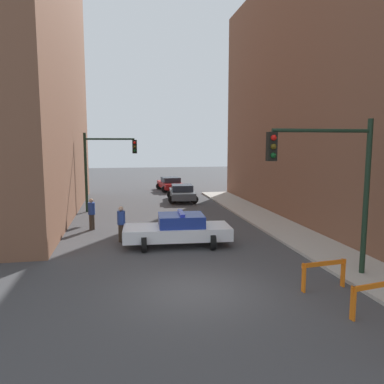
{
  "coord_description": "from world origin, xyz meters",
  "views": [
    {
      "loc": [
        -2.13,
        -10.83,
        4.52
      ],
      "look_at": [
        1.25,
        6.93,
        2.16
      ],
      "focal_mm": 35.0,
      "sensor_mm": 36.0,
      "label": 1
    }
  ],
  "objects_px": {
    "pedestrian_corner": "(92,214)",
    "barrier_back": "(324,270)",
    "pedestrian_crossing": "(121,223)",
    "traffic_light_far": "(103,161)",
    "parked_car_mid": "(170,184)",
    "police_car": "(178,230)",
    "traffic_light_near": "(336,174)",
    "parked_car_near": "(182,193)",
    "barrier_mid": "(375,293)"
  },
  "relations": [
    {
      "from": "pedestrian_corner",
      "to": "barrier_back",
      "type": "relative_size",
      "value": 1.04
    },
    {
      "from": "barrier_back",
      "to": "pedestrian_crossing",
      "type": "bearing_deg",
      "value": 131.52
    },
    {
      "from": "traffic_light_far",
      "to": "pedestrian_crossing",
      "type": "xyz_separation_m",
      "value": [
        1.13,
        -8.17,
        -2.54
      ]
    },
    {
      "from": "pedestrian_corner",
      "to": "barrier_back",
      "type": "bearing_deg",
      "value": 152.34
    },
    {
      "from": "traffic_light_far",
      "to": "parked_car_mid",
      "type": "distance_m",
      "value": 11.91
    },
    {
      "from": "police_car",
      "to": "pedestrian_crossing",
      "type": "height_order",
      "value": "pedestrian_crossing"
    },
    {
      "from": "traffic_light_near",
      "to": "police_car",
      "type": "relative_size",
      "value": 1.08
    },
    {
      "from": "police_car",
      "to": "pedestrian_corner",
      "type": "distance_m",
      "value": 5.57
    },
    {
      "from": "pedestrian_crossing",
      "to": "pedestrian_corner",
      "type": "relative_size",
      "value": 1.0
    },
    {
      "from": "traffic_light_far",
      "to": "parked_car_mid",
      "type": "relative_size",
      "value": 1.17
    },
    {
      "from": "traffic_light_far",
      "to": "pedestrian_corner",
      "type": "xyz_separation_m",
      "value": [
        -0.4,
        -5.39,
        -2.54
      ]
    },
    {
      "from": "police_car",
      "to": "parked_car_near",
      "type": "bearing_deg",
      "value": -6.7
    },
    {
      "from": "parked_car_mid",
      "to": "parked_car_near",
      "type": "bearing_deg",
      "value": -94.56
    },
    {
      "from": "parked_car_near",
      "to": "barrier_back",
      "type": "height_order",
      "value": "parked_car_near"
    },
    {
      "from": "traffic_light_far",
      "to": "barrier_mid",
      "type": "height_order",
      "value": "traffic_light_far"
    },
    {
      "from": "police_car",
      "to": "traffic_light_far",
      "type": "bearing_deg",
      "value": 24.54
    },
    {
      "from": "pedestrian_crossing",
      "to": "barrier_mid",
      "type": "height_order",
      "value": "pedestrian_crossing"
    },
    {
      "from": "parked_car_near",
      "to": "pedestrian_crossing",
      "type": "xyz_separation_m",
      "value": [
        -4.73,
        -11.63,
        0.19
      ]
    },
    {
      "from": "parked_car_mid",
      "to": "barrier_mid",
      "type": "xyz_separation_m",
      "value": [
        1.85,
        -27.07,
        -0.06
      ]
    },
    {
      "from": "traffic_light_far",
      "to": "pedestrian_corner",
      "type": "distance_m",
      "value": 5.97
    },
    {
      "from": "traffic_light_near",
      "to": "traffic_light_far",
      "type": "height_order",
      "value": "traffic_light_near"
    },
    {
      "from": "police_car",
      "to": "pedestrian_crossing",
      "type": "relative_size",
      "value": 2.89
    },
    {
      "from": "parked_car_near",
      "to": "pedestrian_crossing",
      "type": "relative_size",
      "value": 2.67
    },
    {
      "from": "police_car",
      "to": "pedestrian_crossing",
      "type": "xyz_separation_m",
      "value": [
        -2.47,
        1.11,
        0.14
      ]
    },
    {
      "from": "pedestrian_corner",
      "to": "barrier_back",
      "type": "xyz_separation_m",
      "value": [
        7.68,
        -9.73,
        -0.24
      ]
    },
    {
      "from": "parked_car_mid",
      "to": "police_car",
      "type": "bearing_deg",
      "value": -101.59
    },
    {
      "from": "barrier_mid",
      "to": "parked_car_near",
      "type": "bearing_deg",
      "value": 94.97
    },
    {
      "from": "traffic_light_near",
      "to": "parked_car_near",
      "type": "height_order",
      "value": "traffic_light_near"
    },
    {
      "from": "parked_car_near",
      "to": "barrier_mid",
      "type": "relative_size",
      "value": 2.8
    },
    {
      "from": "barrier_mid",
      "to": "barrier_back",
      "type": "relative_size",
      "value": 0.99
    },
    {
      "from": "pedestrian_crossing",
      "to": "barrier_mid",
      "type": "relative_size",
      "value": 1.05
    },
    {
      "from": "barrier_mid",
      "to": "pedestrian_corner",
      "type": "bearing_deg",
      "value": 124.62
    },
    {
      "from": "barrier_mid",
      "to": "pedestrian_crossing",
      "type": "bearing_deg",
      "value": 126.29
    },
    {
      "from": "traffic_light_far",
      "to": "pedestrian_corner",
      "type": "height_order",
      "value": "traffic_light_far"
    },
    {
      "from": "pedestrian_corner",
      "to": "barrier_mid",
      "type": "relative_size",
      "value": 1.05
    },
    {
      "from": "parked_car_near",
      "to": "pedestrian_crossing",
      "type": "bearing_deg",
      "value": -107.33
    },
    {
      "from": "parked_car_near",
      "to": "pedestrian_corner",
      "type": "bearing_deg",
      "value": -120.43
    },
    {
      "from": "traffic_light_far",
      "to": "pedestrian_crossing",
      "type": "height_order",
      "value": "traffic_light_far"
    },
    {
      "from": "traffic_light_far",
      "to": "parked_car_mid",
      "type": "height_order",
      "value": "traffic_light_far"
    },
    {
      "from": "traffic_light_far",
      "to": "parked_car_mid",
      "type": "bearing_deg",
      "value": 60.04
    },
    {
      "from": "parked_car_near",
      "to": "pedestrian_corner",
      "type": "xyz_separation_m",
      "value": [
        -6.25,
        -8.85,
        0.19
      ]
    },
    {
      "from": "parked_car_mid",
      "to": "pedestrian_corner",
      "type": "relative_size",
      "value": 2.68
    },
    {
      "from": "barrier_mid",
      "to": "police_car",
      "type": "bearing_deg",
      "value": 117.52
    },
    {
      "from": "parked_car_mid",
      "to": "pedestrian_corner",
      "type": "height_order",
      "value": "pedestrian_corner"
    },
    {
      "from": "parked_car_near",
      "to": "parked_car_mid",
      "type": "height_order",
      "value": "same"
    },
    {
      "from": "traffic_light_near",
      "to": "pedestrian_corner",
      "type": "bearing_deg",
      "value": 133.44
    },
    {
      "from": "traffic_light_near",
      "to": "barrier_mid",
      "type": "xyz_separation_m",
      "value": [
        -0.4,
        -2.74,
        -2.91
      ]
    },
    {
      "from": "traffic_light_near",
      "to": "parked_car_mid",
      "type": "height_order",
      "value": "traffic_light_near"
    },
    {
      "from": "parked_car_mid",
      "to": "barrier_back",
      "type": "bearing_deg",
      "value": -91.71
    },
    {
      "from": "police_car",
      "to": "parked_car_near",
      "type": "distance_m",
      "value": 12.93
    }
  ]
}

